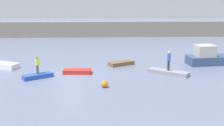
% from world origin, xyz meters
% --- Properties ---
extents(ground_plane, '(120.00, 120.00, 0.00)m').
position_xyz_m(ground_plane, '(0.00, 0.00, 0.00)').
color(ground_plane, slate).
extents(embankment_wall, '(80.00, 1.20, 2.67)m').
position_xyz_m(embankment_wall, '(0.00, 24.25, 1.33)').
color(embankment_wall, gray).
rests_on(embankment_wall, ground_plane).
extents(motorboat, '(5.60, 2.72, 2.14)m').
position_xyz_m(motorboat, '(14.92, 3.82, 0.76)').
color(motorboat, '#33476B').
rests_on(motorboat, ground_plane).
extents(rowboat_white, '(2.96, 2.29, 0.53)m').
position_xyz_m(rowboat_white, '(-6.93, 2.96, 0.27)').
color(rowboat_white, white).
rests_on(rowboat_white, ground_plane).
extents(rowboat_blue, '(2.81, 2.24, 0.40)m').
position_xyz_m(rowboat_blue, '(-2.82, -0.93, 0.20)').
color(rowboat_blue, '#2B4CAD').
rests_on(rowboat_blue, ground_plane).
extents(rowboat_red, '(2.74, 1.26, 0.41)m').
position_xyz_m(rowboat_red, '(0.69, 0.57, 0.20)').
color(rowboat_red, red).
rests_on(rowboat_red, ground_plane).
extents(rowboat_brown, '(2.95, 2.27, 0.42)m').
position_xyz_m(rowboat_brown, '(5.21, 3.72, 0.21)').
color(rowboat_brown, brown).
rests_on(rowboat_brown, ground_plane).
extents(rowboat_grey, '(3.85, 3.04, 0.37)m').
position_xyz_m(rowboat_grey, '(9.49, -0.04, 0.19)').
color(rowboat_grey, gray).
rests_on(rowboat_grey, ground_plane).
extents(person_hiviz_shirt, '(0.32, 0.32, 1.68)m').
position_xyz_m(person_hiviz_shirt, '(-2.82, -0.93, 1.35)').
color(person_hiviz_shirt, '#4C4C56').
rests_on(person_hiviz_shirt, rowboat_blue).
extents(person_blue_shirt, '(0.32, 0.32, 1.90)m').
position_xyz_m(person_blue_shirt, '(9.49, -0.04, 1.44)').
color(person_blue_shirt, '#232838').
rests_on(person_blue_shirt, rowboat_grey).
extents(mooring_buoy, '(0.58, 0.58, 0.58)m').
position_xyz_m(mooring_buoy, '(3.29, -3.87, 0.29)').
color(mooring_buoy, orange).
rests_on(mooring_buoy, ground_plane).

